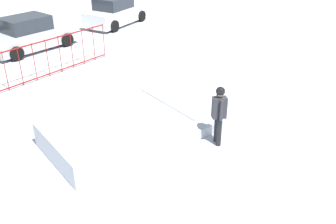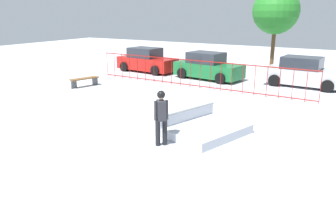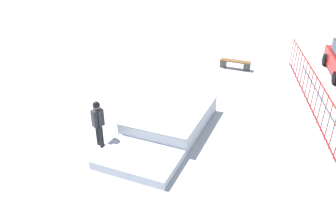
{
  "view_description": "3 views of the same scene",
  "coord_description": "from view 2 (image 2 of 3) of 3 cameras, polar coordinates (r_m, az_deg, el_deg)",
  "views": [
    {
      "loc": [
        -5.36,
        -6.17,
        5.74
      ],
      "look_at": [
        2.16,
        -0.65,
        0.9
      ],
      "focal_mm": 40.78,
      "sensor_mm": 36.0,
      "label": 1
    },
    {
      "loc": [
        8.09,
        -10.26,
        3.99
      ],
      "look_at": [
        2.9,
        -1.57,
        1.0
      ],
      "focal_mm": 36.76,
      "sensor_mm": 36.0,
      "label": 2
    },
    {
      "loc": [
        12.51,
        1.67,
        6.74
      ],
      "look_at": [
        1.2,
        0.34,
        0.6
      ],
      "focal_mm": 36.39,
      "sensor_mm": 36.0,
      "label": 3
    }
  ],
  "objects": [
    {
      "name": "ground_plane",
      "position": [
        13.66,
        -7.11,
        -0.65
      ],
      "size": [
        60.0,
        60.0,
        0.0
      ],
      "primitive_type": "plane",
      "color": "#B2B7C1"
    },
    {
      "name": "skate_ramp",
      "position": [
        12.94,
        -0.8,
        -0.04
      ],
      "size": [
        5.91,
        4.02,
        0.74
      ],
      "rotation": [
        0.0,
        0.0,
        -0.29
      ],
      "color": "silver",
      "rests_on": "ground"
    },
    {
      "name": "skater",
      "position": [
        10.34,
        -1.14,
        -0.31
      ],
      "size": [
        0.43,
        0.42,
        1.73
      ],
      "rotation": [
        0.0,
        0.0,
        5.52
      ],
      "color": "black",
      "rests_on": "ground"
    },
    {
      "name": "skateboard",
      "position": [
        10.78,
        2.95,
        -4.86
      ],
      "size": [
        0.78,
        0.61,
        0.09
      ],
      "rotation": [
        0.0,
        0.0,
        5.7
      ],
      "color": "#593314",
      "rests_on": "ground"
    },
    {
      "name": "perimeter_fence",
      "position": [
        18.57,
        4.52,
        6.41
      ],
      "size": [
        12.59,
        0.47,
        1.5
      ],
      "rotation": [
        0.0,
        0.0,
        -0.03
      ],
      "color": "maroon",
      "rests_on": "ground"
    },
    {
      "name": "park_bench",
      "position": [
        19.33,
        -13.68,
        5.16
      ],
      "size": [
        0.83,
        1.65,
        0.48
      ],
      "rotation": [
        0.0,
        0.0,
        1.29
      ],
      "color": "brown",
      "rests_on": "ground"
    },
    {
      "name": "parked_car_red",
      "position": [
        23.55,
        -3.54,
        8.46
      ],
      "size": [
        4.24,
        2.23,
        1.6
      ],
      "rotation": [
        0.0,
        0.0,
        -0.1
      ],
      "color": "red",
      "rests_on": "ground"
    },
    {
      "name": "parked_car_green",
      "position": [
        21.06,
        6.63,
        7.43
      ],
      "size": [
        4.3,
        2.38,
        1.6
      ],
      "rotation": [
        0.0,
        0.0,
        -0.14
      ],
      "color": "#196B33",
      "rests_on": "ground"
    },
    {
      "name": "parked_car_silver",
      "position": [
        20.21,
        21.58,
        6.01
      ],
      "size": [
        4.19,
        2.12,
        1.6
      ],
      "rotation": [
        0.0,
        0.0,
        -0.06
      ],
      "color": "#B7B7BC",
      "rests_on": "ground"
    },
    {
      "name": "distant_tree",
      "position": [
        23.39,
        17.46,
        15.67
      ],
      "size": [
        2.91,
        2.91,
        5.44
      ],
      "color": "brown",
      "rests_on": "ground"
    }
  ]
}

